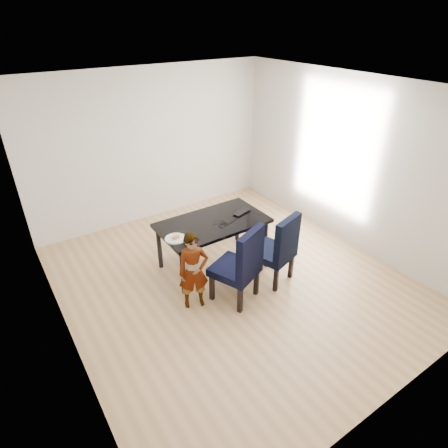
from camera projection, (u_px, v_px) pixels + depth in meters
floor at (232, 280)px, 5.52m from camera, size 4.50×5.00×0.01m
ceiling at (234, 87)px, 4.17m from camera, size 4.50×5.00×0.01m
wall_back at (152, 146)px, 6.65m from camera, size 4.50×0.01×2.70m
wall_front at (409, 307)px, 3.04m from camera, size 4.50×0.01×2.70m
wall_left at (49, 251)px, 3.75m from camera, size 0.01×5.00×2.70m
wall_right at (349, 163)px, 5.94m from camera, size 0.01×5.00×2.70m
dining_table at (213, 243)px, 5.69m from camera, size 1.60×0.90×0.75m
chair_left at (235, 263)px, 4.92m from camera, size 0.71×0.72×1.12m
chair_right at (272, 247)px, 5.29m from camera, size 0.65×0.66×1.08m
child at (194, 271)px, 4.79m from camera, size 0.46×0.37×1.09m
plate at (176, 239)px, 5.07m from camera, size 0.30×0.30×0.02m
sandwich at (176, 236)px, 5.06m from camera, size 0.14×0.07×0.05m
laptop at (240, 211)px, 5.77m from camera, size 0.36×0.28×0.03m
cable_tangle at (224, 225)px, 5.40m from camera, size 0.17×0.17×0.01m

